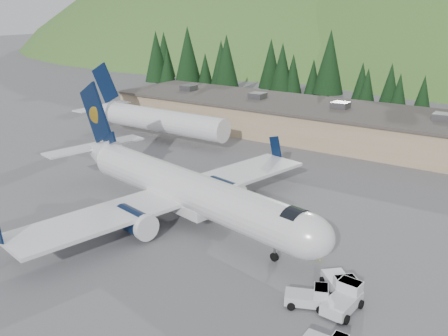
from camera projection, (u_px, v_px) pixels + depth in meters
ground at (190, 222)px, 49.35m from camera, size 600.00×600.00×0.00m
airliner at (182, 189)px, 49.07m from camera, size 36.35×34.34×12.12m
second_airliner at (152, 118)px, 78.94m from camera, size 27.50×11.00×10.05m
baggage_tug_a at (310, 297)px, 35.41m from camera, size 3.37×2.70×1.61m
baggage_tug_b at (341, 284)px, 36.95m from camera, size 3.46×3.49×1.75m
baggage_tug_c at (344, 299)px, 35.00m from camera, size 2.30×3.55×1.83m
terminal_building at (310, 120)px, 80.99m from camera, size 71.00×17.00×6.10m
ramp_worker at (319, 252)px, 41.66m from camera, size 0.66×0.49×1.68m
tree_line at (353, 72)px, 99.14m from camera, size 115.37×17.43×14.49m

